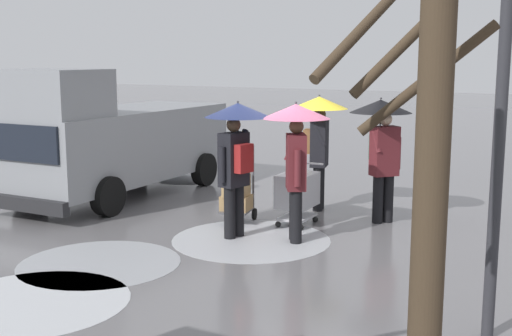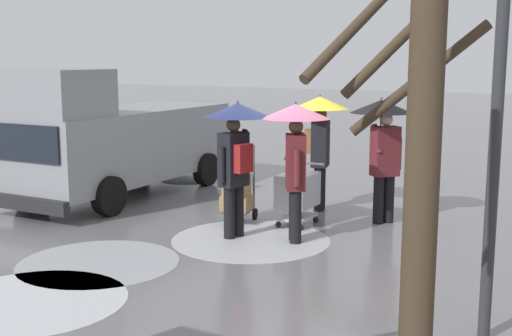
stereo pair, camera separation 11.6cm
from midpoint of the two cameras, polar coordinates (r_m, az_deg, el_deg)
ground_plane at (r=11.21m, az=2.23°, el=-4.90°), size 90.00×90.00×0.00m
slush_patch_near_cluster at (r=15.35m, az=-5.78°, el=-0.98°), size 1.33×1.33×0.01m
slush_patch_under_van at (r=10.26m, az=-0.13°, el=-6.23°), size 2.47×2.47×0.01m
slush_patch_mid_street at (r=8.19m, az=-18.51°, el=-10.88°), size 2.21×2.21×0.01m
slush_patch_far_side at (r=9.40m, az=-13.15°, el=-7.99°), size 2.22×2.22×0.01m
cargo_van_parked_right at (r=13.52m, az=-11.95°, el=2.48°), size 2.36×5.42×2.60m
shopping_cart_vendor at (r=11.05m, az=3.93°, el=-2.09°), size 0.58×0.84×1.04m
hand_dolly_boxes at (r=11.21m, az=-1.37°, el=-2.29°), size 0.67×0.81×1.32m
pedestrian_pink_side at (r=12.00m, az=5.84°, el=3.64°), size 1.04×1.04×2.15m
pedestrian_black_side at (r=9.94m, az=3.79°, el=2.54°), size 1.04×1.04×2.15m
pedestrian_white_side at (r=11.23m, az=11.25°, el=3.10°), size 1.04×1.04×2.15m
pedestrian_far_side at (r=10.15m, az=-1.40°, el=2.61°), size 1.04×1.04×2.15m
bare_tree_near at (r=4.62m, az=14.69°, el=0.28°), size 1.32×1.32×3.97m
street_lamp at (r=6.69m, az=20.72°, el=5.30°), size 0.28×0.28×3.86m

